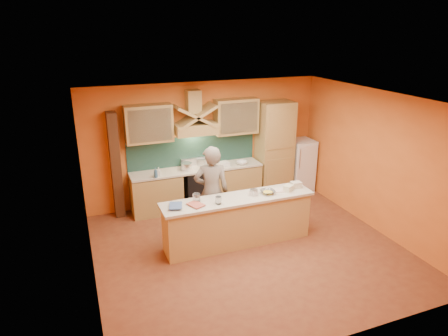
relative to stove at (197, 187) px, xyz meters
name	(u,v)px	position (x,y,z in m)	size (l,w,h in m)	color
floor	(249,249)	(0.30, -2.20, -0.45)	(5.50, 5.00, 0.01)	brown
ceiling	(252,100)	(0.30, -2.20, 2.35)	(5.50, 5.00, 0.01)	white
wall_back	(205,143)	(0.30, 0.30, 0.95)	(5.50, 0.02, 2.80)	orange
wall_front	(337,250)	(0.30, -4.70, 0.95)	(5.50, 0.02, 2.80)	orange
wall_left	(86,203)	(-2.45, -2.20, 0.95)	(0.02, 5.00, 2.80)	orange
wall_right	(376,161)	(3.05, -2.20, 0.95)	(0.02, 5.00, 2.80)	orange
base_cabinet_left	(156,194)	(-0.95, 0.00, -0.02)	(1.10, 0.60, 0.86)	#AC8B4F
base_cabinet_right	(236,183)	(0.95, 0.00, -0.02)	(1.10, 0.60, 0.86)	#AC8B4F
counter_top	(197,169)	(0.00, 0.00, 0.45)	(3.00, 0.62, 0.04)	beige
stove	(197,187)	(0.00, 0.00, 0.00)	(0.60, 0.58, 0.90)	black
backsplash	(193,151)	(0.00, 0.28, 0.80)	(3.00, 0.03, 0.70)	#193731
range_hood	(195,129)	(0.00, 0.05, 1.37)	(0.92, 0.50, 0.24)	#AC8B4F
hood_chimney	(193,101)	(0.00, 0.15, 1.95)	(0.30, 0.30, 0.50)	#AC8B4F
upper_cabinet_left	(149,124)	(-1.00, 0.12, 1.55)	(1.00, 0.35, 0.80)	#AC8B4F
upper_cabinet_right	(236,116)	(1.00, 0.12, 1.55)	(1.00, 0.35, 0.80)	#AC8B4F
pantry_column	(274,149)	(1.95, 0.00, 0.70)	(0.80, 0.60, 2.30)	#AC8B4F
fridge	(300,165)	(2.70, 0.00, 0.20)	(0.58, 0.60, 1.30)	white
trim_column_left	(116,166)	(-1.75, 0.15, 0.70)	(0.20, 0.30, 2.30)	#472816
island_body	(238,222)	(0.20, -1.90, -0.01)	(2.80, 0.55, 0.88)	tan
island_top	(238,199)	(0.20, -1.90, 0.47)	(2.90, 0.62, 0.05)	beige
person	(211,192)	(-0.16, -1.43, 0.47)	(0.67, 0.44, 1.85)	#70665B
pot_large	(186,167)	(-0.25, -0.02, 0.53)	(0.24, 0.24, 0.16)	silver
pot_small	(201,163)	(0.15, 0.15, 0.53)	(0.19, 0.19, 0.15)	#B5B6BD
soap_bottle_a	(159,172)	(-0.90, -0.17, 0.56)	(0.09, 0.09, 0.19)	silver
soap_bottle_b	(156,173)	(-0.99, -0.26, 0.58)	(0.08, 0.09, 0.22)	#2F5A83
bowl_back	(242,163)	(1.05, -0.13, 0.51)	(0.24, 0.24, 0.08)	silver
dish_rack	(223,164)	(0.61, -0.07, 0.51)	(0.25, 0.20, 0.09)	silver
book_lower	(191,207)	(-0.73, -1.99, 0.51)	(0.22, 0.29, 0.03)	#B75341
book_upper	(169,206)	(-1.09, -1.86, 0.53)	(0.23, 0.31, 0.02)	#40598D
jar_large	(196,197)	(-0.56, -1.77, 0.57)	(0.13, 0.13, 0.15)	white
jar_small	(218,200)	(-0.24, -2.02, 0.56)	(0.11, 0.11, 0.14)	silver
kitchen_scale	(254,193)	(0.52, -1.91, 0.55)	(0.12, 0.12, 0.10)	silver
mixing_bowl	(268,192)	(0.80, -1.93, 0.53)	(0.27, 0.27, 0.07)	silver
cloth	(278,190)	(1.05, -1.87, 0.50)	(0.26, 0.20, 0.02)	beige
grocery_bag_a	(288,188)	(1.22, -1.96, 0.55)	(0.18, 0.14, 0.12)	beige
grocery_bag_b	(296,185)	(1.45, -1.86, 0.55)	(0.19, 0.15, 0.12)	beige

